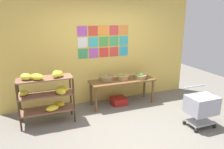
{
  "coord_description": "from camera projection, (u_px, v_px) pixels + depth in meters",
  "views": [
    {
      "loc": [
        -1.64,
        -3.16,
        2.2
      ],
      "look_at": [
        -0.1,
        0.86,
        0.98
      ],
      "focal_mm": 33.79,
      "sensor_mm": 36.0,
      "label": 1
    }
  ],
  "objects": [
    {
      "name": "ground",
      "position": [
        133.0,
        135.0,
        4.01
      ],
      "size": [
        9.65,
        9.65,
        0.0
      ],
      "primitive_type": "plane",
      "color": "slate"
    },
    {
      "name": "produce_crate_under_table",
      "position": [
        119.0,
        101.0,
        5.37
      ],
      "size": [
        0.36,
        0.34,
        0.17
      ],
      "primitive_type": "cube",
      "color": "#A81D18",
      "rests_on": "ground"
    },
    {
      "name": "display_table",
      "position": [
        122.0,
        83.0,
        5.27
      ],
      "size": [
        1.64,
        0.55,
        0.64
      ],
      "color": "brown",
      "rests_on": "ground"
    },
    {
      "name": "fruit_basket_back_right",
      "position": [
        106.0,
        78.0,
        5.2
      ],
      "size": [
        0.37,
        0.37,
        0.13
      ],
      "color": "olive",
      "rests_on": "display_table"
    },
    {
      "name": "back_wall_with_art",
      "position": [
        102.0,
        49.0,
        5.3
      ],
      "size": [
        4.95,
        0.07,
        2.74
      ],
      "color": "#E0BC53",
      "rests_on": "ground"
    },
    {
      "name": "banana_shelf_unit",
      "position": [
        48.0,
        91.0,
        4.28
      ],
      "size": [
        1.09,
        0.48,
        1.13
      ],
      "color": "#372515",
      "rests_on": "ground"
    },
    {
      "name": "fruit_basket_back_left",
      "position": [
        123.0,
        77.0,
        5.26
      ],
      "size": [
        0.3,
        0.3,
        0.16
      ],
      "color": "tan",
      "rests_on": "display_table"
    },
    {
      "name": "shopping_cart",
      "position": [
        201.0,
        106.0,
        4.21
      ],
      "size": [
        0.57,
        0.48,
        0.79
      ],
      "rotation": [
        0.0,
        0.0,
        -0.01
      ],
      "color": "black",
      "rests_on": "ground"
    },
    {
      "name": "fruit_basket_right",
      "position": [
        141.0,
        76.0,
        5.32
      ],
      "size": [
        0.31,
        0.31,
        0.17
      ],
      "color": "#9E7E51",
      "rests_on": "display_table"
    }
  ]
}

